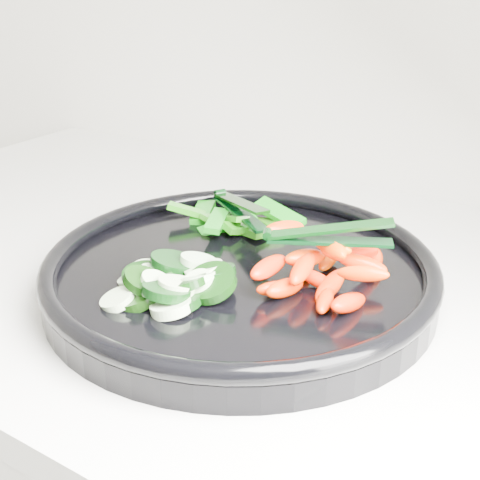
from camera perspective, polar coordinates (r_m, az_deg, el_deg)
The scene contains 6 objects.
veggie_tray at distance 0.64m, azimuth -0.00°, elevation -2.84°, with size 0.42×0.42×0.04m.
cucumber_pile at distance 0.60m, azimuth -5.98°, elevation -3.46°, with size 0.13×0.12×0.04m.
carrot_pile at distance 0.60m, azimuth 7.01°, elevation -2.31°, with size 0.14×0.15×0.06m.
pepper_pile at distance 0.72m, azimuth -0.28°, elevation 1.64°, with size 0.15×0.10×0.03m.
tong_carrot at distance 0.59m, azimuth 7.32°, elevation 0.44°, with size 0.11×0.07×0.02m.
tong_pepper at distance 0.71m, azimuth -0.10°, elevation 2.85°, with size 0.10×0.07×0.02m.
Camera 1 is at (-0.10, 1.17, 1.24)m, focal length 50.00 mm.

